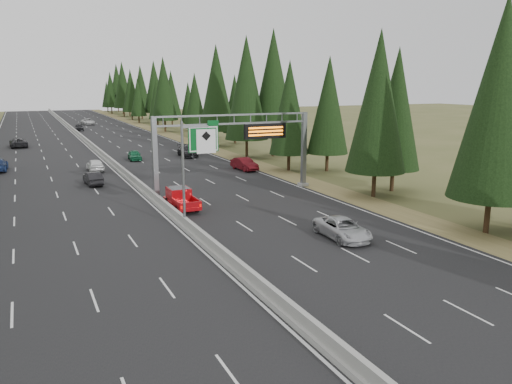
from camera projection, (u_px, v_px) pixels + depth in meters
road at (91, 147)px, 86.47m from camera, size 32.00×260.00×0.08m
shoulder_right at (189, 142)px, 93.84m from camera, size 3.60×260.00×0.06m
median_barrier at (91, 145)px, 86.39m from camera, size 0.70×260.00×0.85m
sign_gantry at (241, 141)px, 49.12m from camera, size 16.75×0.98×7.80m
hov_sign_pole at (191, 167)px, 37.01m from camera, size 2.80×0.50×8.00m
tree_row_right at (226, 92)px, 86.17m from camera, size 12.18×242.59×18.70m
silver_minivan at (342, 228)px, 35.12m from camera, size 2.63×5.26×1.43m
red_pickup at (180, 197)px, 43.69m from camera, size 1.91×5.35×1.74m
car_ahead_green at (135, 155)px, 71.08m from camera, size 1.98×4.24×1.41m
car_ahead_dkred at (244, 164)px, 62.86m from camera, size 2.09×4.84×1.55m
car_ahead_dkgrey at (188, 151)px, 74.60m from camera, size 2.52×5.62×1.60m
car_ahead_white at (88, 122)px, 132.32m from camera, size 3.17×5.97×1.60m
car_ahead_far at (79, 127)px, 115.63m from camera, size 2.15×4.72×1.57m
car_onc_near at (93, 178)px, 53.77m from camera, size 1.75×4.31×1.39m
car_onc_white at (95, 165)px, 62.09m from camera, size 1.85×4.50×1.53m
car_onc_far at (18, 143)px, 85.41m from camera, size 2.99×5.88×1.59m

